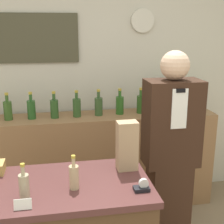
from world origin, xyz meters
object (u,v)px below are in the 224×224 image
object	(u,v)px
potted_plant	(181,94)
tape_dispenser	(142,187)
paper_bag	(127,146)
shopkeeper	(170,157)

from	to	relation	value
potted_plant	tape_dispenser	distance (m)	1.68
potted_plant	tape_dispenser	bearing A→B (deg)	-119.41
potted_plant	paper_bag	distance (m)	1.44
paper_bag	shopkeeper	bearing A→B (deg)	40.29
tape_dispenser	shopkeeper	bearing A→B (deg)	57.59
paper_bag	tape_dispenser	xyz separation A→B (m)	(0.02, -0.29, -0.14)
shopkeeper	tape_dispenser	size ratio (longest dim) A/B	18.84
shopkeeper	tape_dispenser	xyz separation A→B (m)	(-0.42, -0.67, 0.14)
shopkeeper	potted_plant	world-z (taller)	shopkeeper
shopkeeper	tape_dispenser	world-z (taller)	shopkeeper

